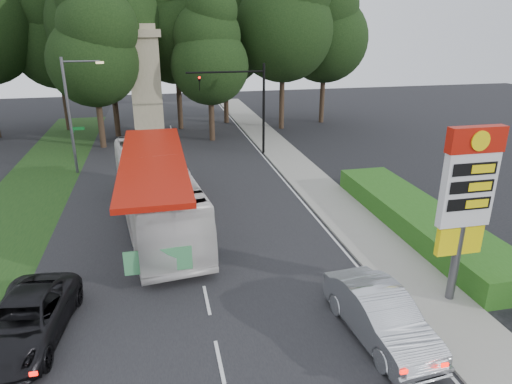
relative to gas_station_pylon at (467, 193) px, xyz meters
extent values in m
plane|color=black|center=(-9.20, -1.99, -4.45)|extent=(120.00, 120.00, 0.00)
cube|color=black|center=(-9.20, 10.01, -4.44)|extent=(14.00, 80.00, 0.02)
cube|color=gray|center=(-0.70, 10.01, -4.39)|extent=(3.00, 80.00, 0.12)
cube|color=#193814|center=(-18.70, 16.01, -4.44)|extent=(5.00, 50.00, 0.02)
cube|color=#235416|center=(2.30, 6.01, -3.85)|extent=(3.00, 14.00, 1.20)
cylinder|color=#59595E|center=(0.00, 0.01, -2.85)|extent=(0.32, 0.32, 3.20)
cube|color=yellow|center=(0.00, 0.01, -1.85)|extent=(1.80, 0.25, 1.10)
cube|color=silver|center=(0.00, 0.01, 0.15)|extent=(2.00, 0.35, 2.80)
cube|color=#A81408|center=(0.00, 0.01, 1.95)|extent=(2.10, 0.40, 0.90)
cylinder|color=yellow|center=(0.00, -0.21, 1.95)|extent=(0.70, 0.05, 0.70)
cube|color=black|center=(0.00, -0.18, 0.95)|extent=(1.70, 0.04, 0.45)
cube|color=black|center=(0.00, -0.18, 0.30)|extent=(1.70, 0.04, 0.45)
cube|color=black|center=(0.00, -0.18, -0.35)|extent=(1.70, 0.04, 0.45)
cylinder|color=black|center=(-2.20, 22.01, -0.85)|extent=(0.20, 0.20, 7.20)
cylinder|color=black|center=(-5.20, 22.01, 2.15)|extent=(6.00, 0.14, 0.14)
imported|color=black|center=(-7.20, 22.01, 1.90)|extent=(0.18, 0.22, 1.10)
sphere|color=#FF0C05|center=(-7.20, 21.86, 1.80)|extent=(0.18, 0.18, 0.18)
cylinder|color=#59595E|center=(-16.40, 20.01, -0.45)|extent=(0.20, 0.20, 8.00)
cylinder|color=#59595E|center=(-15.20, 20.01, 3.25)|extent=(2.40, 0.12, 0.12)
cube|color=#FFE599|center=(-14.00, 20.01, 3.15)|extent=(0.50, 0.22, 0.14)
cube|color=#0C591E|center=(-15.95, 20.01, -1.25)|extent=(0.85, 0.04, 0.22)
cube|color=#0C591E|center=(-16.40, 20.46, -1.55)|extent=(0.04, 0.85, 0.22)
cube|color=gray|center=(-11.20, 28.01, 0.05)|extent=(2.50, 2.50, 9.00)
cube|color=gray|center=(-11.20, 28.01, 4.85)|extent=(3.00, 3.00, 0.60)
cube|color=gray|center=(-11.20, 28.01, 5.35)|extent=(2.20, 2.20, 0.50)
cylinder|color=#2D2116|center=(-19.20, 35.01, -1.75)|extent=(0.50, 0.50, 5.40)
sphere|color=black|center=(-19.20, 35.01, 3.80)|extent=(8.40, 8.40, 8.40)
sphere|color=black|center=(-19.20, 35.01, 6.80)|extent=(7.20, 7.20, 7.20)
cylinder|color=#2D2116|center=(-14.20, 31.01, -1.21)|extent=(0.50, 0.50, 6.48)
sphere|color=black|center=(-14.20, 31.01, 5.45)|extent=(10.08, 10.08, 10.08)
cylinder|color=#2D2116|center=(-8.20, 33.01, -1.48)|extent=(0.50, 0.50, 5.94)
sphere|color=black|center=(-8.20, 33.01, 4.63)|extent=(9.24, 9.24, 9.24)
cylinder|color=#2D2116|center=(-3.20, 35.01, -1.84)|extent=(0.50, 0.50, 5.22)
sphere|color=black|center=(-3.20, 35.01, 3.53)|extent=(8.12, 8.12, 8.12)
sphere|color=black|center=(-3.20, 35.01, 6.43)|extent=(6.96, 6.96, 6.96)
cylinder|color=#2D2116|center=(1.80, 31.01, -1.39)|extent=(0.50, 0.50, 6.12)
sphere|color=black|center=(1.80, 31.01, 4.90)|extent=(9.52, 9.52, 9.52)
cylinder|color=#2D2116|center=(6.80, 33.01, -1.66)|extent=(0.50, 0.50, 5.58)
sphere|color=black|center=(6.80, 33.01, 4.08)|extent=(8.68, 8.68, 8.68)
sphere|color=black|center=(6.80, 33.01, 7.18)|extent=(7.44, 7.44, 7.44)
cylinder|color=#2D2116|center=(-15.20, 27.01, -2.11)|extent=(0.50, 0.50, 4.68)
sphere|color=black|center=(-15.20, 27.01, 2.70)|extent=(7.28, 7.28, 7.28)
sphere|color=black|center=(-15.20, 27.01, 5.30)|extent=(6.24, 6.24, 6.24)
cylinder|color=#2D2116|center=(-5.70, 27.51, -2.29)|extent=(0.50, 0.50, 4.32)
sphere|color=black|center=(-5.70, 27.51, 2.15)|extent=(6.72, 6.72, 6.72)
sphere|color=black|center=(-5.70, 27.51, 4.55)|extent=(5.76, 5.76, 5.76)
sphere|color=black|center=(-5.70, 27.51, 6.59)|extent=(4.32, 4.32, 4.32)
imported|color=white|center=(-10.92, 9.67, -2.60)|extent=(4.78, 13.59, 3.71)
imported|color=#B3B6BB|center=(-3.70, -1.43, -3.58)|extent=(2.28, 5.38, 1.73)
imported|color=black|center=(-15.40, 0.99, -3.69)|extent=(3.22, 5.77, 1.53)
camera|label=1|loc=(-10.59, -13.16, 5.69)|focal=32.00mm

